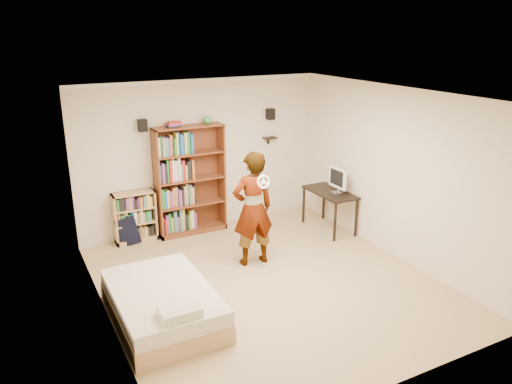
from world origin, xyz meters
TOP-DOWN VIEW (x-y plane):
  - ground at (0.00, 0.00)m, footprint 4.50×5.00m
  - room_shell at (0.00, 0.00)m, footprint 4.52×5.02m
  - crown_molding at (0.00, 0.00)m, footprint 4.50×5.00m
  - speaker_left at (-1.05, 2.40)m, footprint 0.14×0.12m
  - speaker_right at (1.35, 2.40)m, footprint 0.14×0.12m
  - wall_shelf at (1.35, 2.41)m, footprint 0.25×0.16m
  - tall_bookshelf at (-0.30, 2.32)m, footprint 1.23×0.36m
  - low_bookshelf at (-1.31, 2.37)m, footprint 0.71×0.27m
  - computer_desk at (1.96, 1.28)m, footprint 0.53×1.07m
  - imac at (2.01, 1.16)m, footprint 0.13×0.46m
  - daybed at (-1.64, -0.20)m, footprint 1.19×1.82m
  - person at (0.11, 0.70)m, footprint 0.68×0.47m
  - wii_wheel at (0.11, 0.36)m, footprint 0.21×0.08m
  - navy_bag at (-1.46, 2.33)m, footprint 0.41×0.29m

SIDE VIEW (x-z plane):
  - ground at x=0.00m, z-range -0.01..0.01m
  - navy_bag at x=-1.46m, z-range 0.00..0.51m
  - daybed at x=-1.64m, z-range 0.00..0.54m
  - computer_desk at x=1.96m, z-range 0.00..0.73m
  - low_bookshelf at x=-1.31m, z-range 0.00..0.89m
  - person at x=0.11m, z-range 0.00..1.80m
  - imac at x=2.01m, z-range 0.73..1.18m
  - tall_bookshelf at x=-0.30m, z-range 0.00..1.94m
  - wii_wheel at x=0.11m, z-range 1.32..1.53m
  - wall_shelf at x=1.35m, z-range 1.54..1.56m
  - room_shell at x=0.00m, z-range 0.41..3.12m
  - speaker_left at x=-1.05m, z-range 1.90..2.10m
  - speaker_right at x=1.35m, z-range 1.90..2.10m
  - crown_molding at x=0.00m, z-range 2.64..2.70m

